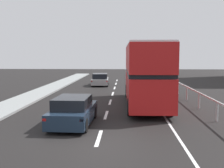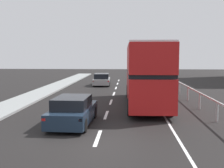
% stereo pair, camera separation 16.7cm
% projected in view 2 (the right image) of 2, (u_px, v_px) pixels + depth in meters
% --- Properties ---
extents(ground_plane, '(75.87, 120.00, 0.10)m').
position_uv_depth(ground_plane, '(96.00, 144.00, 10.90)').
color(ground_plane, black).
extents(lane_paint_markings, '(3.46, 46.00, 0.01)m').
position_uv_depth(lane_paint_markings, '(139.00, 105.00, 19.08)').
color(lane_paint_markings, silver).
rests_on(lane_paint_markings, ground).
extents(bridge_side_railing, '(0.10, 42.00, 1.07)m').
position_uv_depth(bridge_side_railing, '(194.00, 92.00, 19.41)').
color(bridge_side_railing, '#B6BBB9').
rests_on(bridge_side_railing, ground).
extents(double_decker_bus_red, '(2.68, 10.19, 4.21)m').
position_uv_depth(double_decker_bus_red, '(146.00, 73.00, 18.99)').
color(double_decker_bus_red, '#B21717').
rests_on(double_decker_bus_red, ground).
extents(hatchback_car_near, '(1.96, 4.32, 1.42)m').
position_uv_depth(hatchback_car_near, '(73.00, 111.00, 13.73)').
color(hatchback_car_near, '#192738').
rests_on(hatchback_car_near, ground).
extents(sedan_car_ahead, '(2.01, 4.17, 1.38)m').
position_uv_depth(sedan_car_ahead, '(102.00, 80.00, 31.86)').
color(sedan_car_ahead, gray).
rests_on(sedan_car_ahead, ground).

